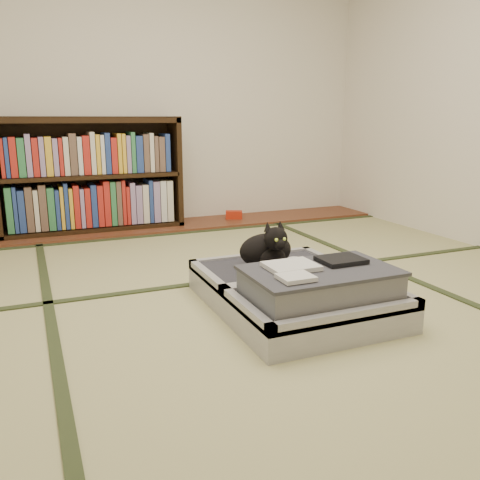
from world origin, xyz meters
name	(u,v)px	position (x,y,z in m)	size (l,w,h in m)	color
floor	(257,302)	(0.00, 0.00, 0.00)	(4.50, 4.50, 0.00)	tan
wood_strip	(161,226)	(0.00, 2.00, 0.01)	(4.00, 0.50, 0.02)	brown
red_item	(234,215)	(0.70, 2.03, 0.06)	(0.15, 0.09, 0.07)	#B4240E
tatami_borders	(223,275)	(0.00, 0.49, 0.00)	(4.00, 4.50, 0.01)	#2D381E
bookcase	(91,178)	(-0.55, 2.07, 0.45)	(1.46, 0.33, 0.94)	black
suitcase	(297,291)	(0.13, -0.19, 0.11)	(0.76, 1.01, 0.30)	#A4A4A9
cat	(268,249)	(0.11, 0.10, 0.25)	(0.34, 0.34, 0.27)	black
cable_coil	(294,261)	(0.29, 0.14, 0.16)	(0.11, 0.11, 0.03)	white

